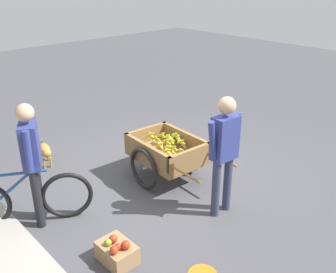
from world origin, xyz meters
TOP-DOWN VIEW (x-y plane):
  - ground_plane at (0.00, 0.00)m, footprint 24.00×24.00m
  - fruit_cart at (0.12, -0.07)m, footprint 1.70×0.98m
  - vendor_person at (-1.03, 0.01)m, footprint 0.22×0.57m
  - bicycle at (0.50, 2.00)m, footprint 0.85×1.49m
  - cyclist_person at (0.43, 1.87)m, footprint 0.47×0.36m
  - dog at (1.79, 1.12)m, footprint 0.65×0.30m
  - apple_crate at (-0.85, 1.59)m, footprint 0.44×0.32m

SIDE VIEW (x-z plane):
  - ground_plane at x=0.00m, z-range 0.00..0.00m
  - apple_crate at x=-0.85m, z-range -0.03..0.29m
  - dog at x=1.79m, z-range 0.07..0.47m
  - bicycle at x=0.50m, z-range -0.07..0.78m
  - fruit_cart at x=0.12m, z-range 0.08..0.80m
  - cyclist_person at x=0.43m, z-range 0.16..1.77m
  - vendor_person at x=-1.03m, z-range 0.16..1.78m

